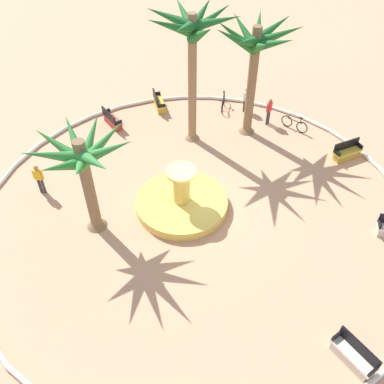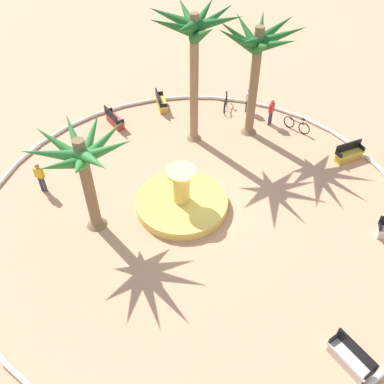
{
  "view_description": "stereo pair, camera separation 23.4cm",
  "coord_description": "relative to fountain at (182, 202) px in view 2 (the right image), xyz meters",
  "views": [
    {
      "loc": [
        -12.12,
        6.54,
        13.93
      ],
      "look_at": [
        0.11,
        0.17,
        1.0
      ],
      "focal_mm": 38.84,
      "sensor_mm": 36.0,
      "label": 1
    },
    {
      "loc": [
        -12.22,
        6.33,
        13.93
      ],
      "look_at": [
        0.11,
        0.17,
        1.0
      ],
      "focal_mm": 38.84,
      "sensor_mm": 36.0,
      "label": 2
    }
  ],
  "objects": [
    {
      "name": "palm_tree_by_curb",
      "position": [
        4.69,
        -3.0,
        5.37
      ],
      "size": [
        4.45,
        4.55,
        7.24
      ],
      "color": "#8E6B4C",
      "rests_on": "ground"
    },
    {
      "name": "bicycle_by_lamppost",
      "position": [
        6.65,
        -6.18,
        0.07
      ],
      "size": [
        1.42,
        1.07,
        0.94
      ],
      "color": "black",
      "rests_on": "ground"
    },
    {
      "name": "bicycle_red_frame",
      "position": [
        2.7,
        -8.64,
        0.07
      ],
      "size": [
        1.62,
        0.72,
        0.94
      ],
      "color": "black",
      "rests_on": "ground"
    },
    {
      "name": "bench_southwest",
      "position": [
        7.95,
        0.6,
        0.03
      ],
      "size": [
        1.65,
        0.71,
        1.0
      ],
      "color": "#B73D33",
      "rests_on": "ground"
    },
    {
      "name": "palm_tree_near_fountain",
      "position": [
        3.81,
        -6.09,
        4.59
      ],
      "size": [
        4.52,
        4.58,
        6.38
      ],
      "color": "brown",
      "rests_on": "ground"
    },
    {
      "name": "ground_plane",
      "position": [
        -0.38,
        -0.57,
        -0.32
      ],
      "size": [
        80.0,
        80.0,
        0.0
      ],
      "primitive_type": "plane",
      "color": "tan"
    },
    {
      "name": "palm_tree_mid_plaza",
      "position": [
        0.67,
        3.93,
        3.41
      ],
      "size": [
        4.34,
        4.31,
        4.96
      ],
      "color": "brown",
      "rests_on": "ground"
    },
    {
      "name": "person_cyclist_helmet",
      "position": [
        5.75,
        -7.18,
        0.57
      ],
      "size": [
        0.37,
        0.43,
        1.59
      ],
      "color": "#33333D",
      "rests_on": "ground"
    },
    {
      "name": "bench_east",
      "position": [
        -9.32,
        -1.8,
        0.03
      ],
      "size": [
        1.65,
        0.71,
        1.0
      ],
      "color": "beige",
      "rests_on": "ground"
    },
    {
      "name": "person_cyclist_photo",
      "position": [
        3.91,
        -7.62,
        0.61
      ],
      "size": [
        0.33,
        0.48,
        1.66
      ],
      "color": "#33333D",
      "rests_on": "ground"
    },
    {
      "name": "bench_southeast",
      "position": [
        8.44,
        -2.61,
        0.03
      ],
      "size": [
        1.67,
        0.85,
        1.0
      ],
      "color": "gold",
      "rests_on": "ground"
    },
    {
      "name": "bench_north",
      "position": [
        -0.74,
        -9.46,
        0.03
      ],
      "size": [
        0.57,
        1.62,
        1.0
      ],
      "color": "gold",
      "rests_on": "ground"
    },
    {
      "name": "plaza_curb",
      "position": [
        -0.38,
        -0.57,
        -0.22
      ],
      "size": [
        20.1,
        20.1,
        0.2
      ],
      "primitive_type": "torus",
      "color": "silver",
      "rests_on": "ground"
    },
    {
      "name": "person_pedestrian_stroll",
      "position": [
        4.03,
        5.57,
        0.62
      ],
      "size": [
        0.36,
        0.45,
        1.67
      ],
      "color": "#33333D",
      "rests_on": "ground"
    },
    {
      "name": "fountain",
      "position": [
        0.0,
        0.0,
        0.0
      ],
      "size": [
        4.3,
        4.3,
        2.23
      ],
      "color": "gold",
      "rests_on": "ground"
    }
  ]
}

